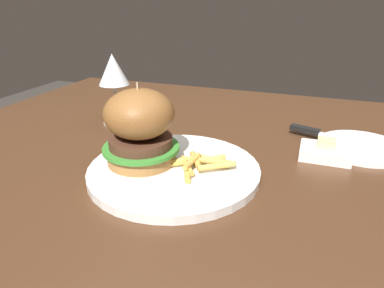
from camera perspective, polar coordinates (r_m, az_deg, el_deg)
dining_table at (r=0.70m, az=3.41°, el=-7.53°), size 1.19×0.91×0.74m
main_plate at (r=0.56m, az=-2.99°, el=-4.36°), size 0.28×0.28×0.01m
burger_sandwich at (r=0.55m, az=-8.67°, el=2.85°), size 0.13×0.13×0.13m
fries_pile at (r=0.55m, az=0.90°, el=-3.16°), size 0.13×0.11×0.02m
wine_glass at (r=0.78m, az=-12.97°, el=11.52°), size 0.07×0.07×0.16m
bread_plate at (r=0.72m, az=26.45°, el=-0.49°), size 0.16×0.16×0.01m
table_knife at (r=0.73m, az=22.73°, el=1.11°), size 0.22×0.08×0.01m
butter_dish at (r=0.66m, az=21.29°, el=-1.20°), size 0.09×0.07×0.04m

